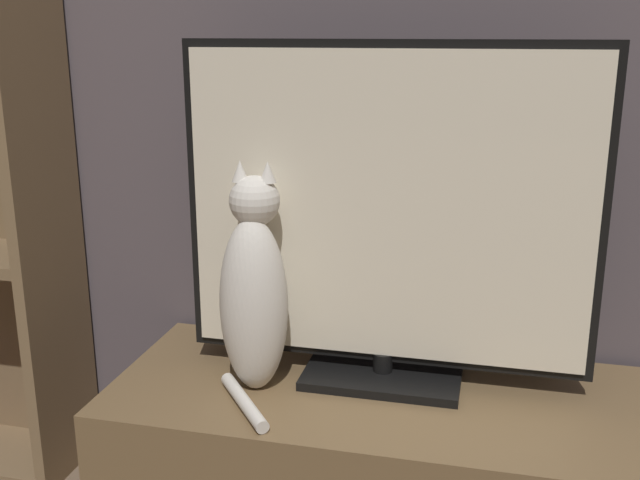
% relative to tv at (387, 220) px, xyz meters
% --- Properties ---
extents(tv_stand, '(1.20, 0.52, 0.40)m').
position_rel_tv_xyz_m(tv_stand, '(0.01, -0.06, -0.57)').
color(tv_stand, brown).
rests_on(tv_stand, ground_plane).
extents(tv, '(0.90, 0.21, 0.74)m').
position_rel_tv_xyz_m(tv, '(0.00, 0.00, 0.00)').
color(tv, black).
rests_on(tv, tv_stand).
extents(cat, '(0.16, 0.28, 0.50)m').
position_rel_tv_xyz_m(cat, '(-0.27, -0.11, -0.15)').
color(cat, silver).
rests_on(cat, tv_stand).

